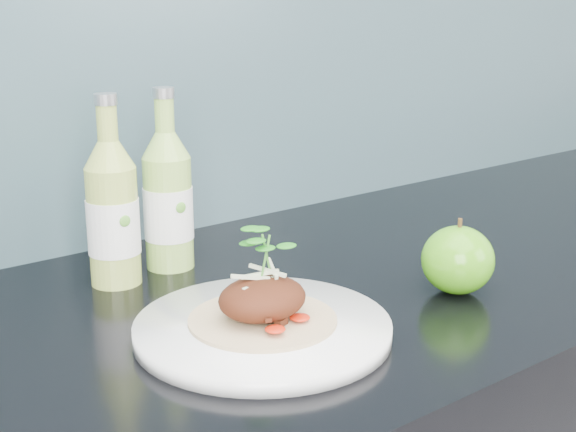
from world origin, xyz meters
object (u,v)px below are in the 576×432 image
cider_bottle_left (113,214)px  cider_bottle_right (168,201)px  dinner_plate (263,329)px  green_apple (458,260)px

cider_bottle_left → cider_bottle_right: 0.08m
dinner_plate → cider_bottle_right: (0.03, 0.24, 0.08)m
green_apple → dinner_plate: bearing=170.7°
dinner_plate → green_apple: 0.26m
cider_bottle_left → cider_bottle_right: (0.08, 0.01, 0.00)m
green_apple → cider_bottle_left: bearing=137.3°
cider_bottle_right → green_apple: bearing=-28.7°
green_apple → cider_bottle_right: cider_bottle_right is taller
dinner_plate → cider_bottle_right: cider_bottle_right is taller
cider_bottle_left → cider_bottle_right: same height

